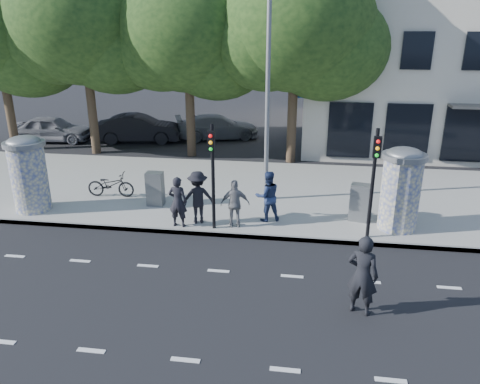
% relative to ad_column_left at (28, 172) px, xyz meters
% --- Properties ---
extents(ground, '(120.00, 120.00, 0.00)m').
position_rel_ad_column_left_xyz_m(ground, '(7.20, -4.50, -1.54)').
color(ground, black).
rests_on(ground, ground).
extents(sidewalk, '(40.00, 8.00, 0.15)m').
position_rel_ad_column_left_xyz_m(sidewalk, '(7.20, 3.00, -1.46)').
color(sidewalk, gray).
rests_on(sidewalk, ground).
extents(curb, '(40.00, 0.10, 0.16)m').
position_rel_ad_column_left_xyz_m(curb, '(7.20, -0.95, -1.46)').
color(curb, slate).
rests_on(curb, ground).
extents(lane_dash_near, '(32.00, 0.12, 0.01)m').
position_rel_ad_column_left_xyz_m(lane_dash_near, '(7.20, -6.70, -1.53)').
color(lane_dash_near, silver).
rests_on(lane_dash_near, ground).
extents(lane_dash_far, '(32.00, 0.12, 0.01)m').
position_rel_ad_column_left_xyz_m(lane_dash_far, '(7.20, -3.10, -1.53)').
color(lane_dash_far, silver).
rests_on(lane_dash_far, ground).
extents(ad_column_left, '(1.36, 1.36, 2.65)m').
position_rel_ad_column_left_xyz_m(ad_column_left, '(0.00, 0.00, 0.00)').
color(ad_column_left, beige).
rests_on(ad_column_left, sidewalk).
extents(ad_column_right, '(1.36, 1.36, 2.65)m').
position_rel_ad_column_left_xyz_m(ad_column_right, '(12.40, 0.20, 0.00)').
color(ad_column_right, beige).
rests_on(ad_column_right, sidewalk).
extents(traffic_pole_near, '(0.22, 0.31, 3.40)m').
position_rel_ad_column_left_xyz_m(traffic_pole_near, '(6.60, -0.71, 0.69)').
color(traffic_pole_near, black).
rests_on(traffic_pole_near, sidewalk).
extents(traffic_pole_far, '(0.22, 0.31, 3.40)m').
position_rel_ad_column_left_xyz_m(traffic_pole_far, '(11.40, -0.71, 0.69)').
color(traffic_pole_far, black).
rests_on(traffic_pole_far, sidewalk).
extents(street_lamp, '(0.25, 0.93, 8.00)m').
position_rel_ad_column_left_xyz_m(street_lamp, '(8.00, 2.13, 3.26)').
color(street_lamp, slate).
rests_on(street_lamp, sidewalk).
extents(tree_mid_left, '(7.20, 7.20, 9.57)m').
position_rel_ad_column_left_xyz_m(tree_mid_left, '(-1.30, 8.00, 4.96)').
color(tree_mid_left, '#38281C').
rests_on(tree_mid_left, ground).
extents(tree_near_left, '(6.80, 6.80, 8.97)m').
position_rel_ad_column_left_xyz_m(tree_near_left, '(3.70, 8.20, 4.53)').
color(tree_near_left, '#38281C').
rests_on(tree_near_left, ground).
extents(tree_center, '(7.00, 7.00, 9.30)m').
position_rel_ad_column_left_xyz_m(tree_center, '(8.70, 7.80, 4.77)').
color(tree_center, '#38281C').
rests_on(tree_center, ground).
extents(ped_b, '(0.64, 0.44, 1.67)m').
position_rel_ad_column_left_xyz_m(ped_b, '(5.44, -0.65, -0.55)').
color(ped_b, black).
rests_on(ped_b, sidewalk).
extents(ped_c, '(1.01, 0.90, 1.71)m').
position_rel_ad_column_left_xyz_m(ped_c, '(8.23, 0.22, -0.53)').
color(ped_c, navy).
rests_on(ped_c, sidewalk).
extents(ped_d, '(1.28, 0.97, 1.75)m').
position_rel_ad_column_left_xyz_m(ped_d, '(6.00, -0.26, -0.51)').
color(ped_d, black).
rests_on(ped_d, sidewalk).
extents(ped_e, '(0.99, 0.66, 1.58)m').
position_rel_ad_column_left_xyz_m(ped_e, '(7.25, -0.45, -0.60)').
color(ped_e, gray).
rests_on(ped_e, sidewalk).
extents(man_road, '(0.83, 0.68, 1.96)m').
position_rel_ad_column_left_xyz_m(man_road, '(10.81, -4.49, -0.56)').
color(man_road, black).
rests_on(man_road, ground).
extents(bicycle, '(0.71, 1.81, 0.93)m').
position_rel_ad_column_left_xyz_m(bicycle, '(2.19, 1.63, -0.92)').
color(bicycle, black).
rests_on(bicycle, sidewalk).
extents(cabinet_left, '(0.59, 0.43, 1.23)m').
position_rel_ad_column_left_xyz_m(cabinet_left, '(4.13, 1.04, -0.77)').
color(cabinet_left, '#5B5E5F').
rests_on(cabinet_left, sidewalk).
extents(cabinet_right, '(0.68, 0.56, 1.25)m').
position_rel_ad_column_left_xyz_m(cabinet_right, '(11.24, 0.67, -0.76)').
color(cabinet_right, slate).
rests_on(cabinet_right, sidewalk).
extents(car_left, '(2.13, 4.41, 1.45)m').
position_rel_ad_column_left_xyz_m(car_left, '(-4.71, 9.95, -0.81)').
color(car_left, slate).
rests_on(car_left, ground).
extents(car_mid, '(2.41, 4.88, 1.54)m').
position_rel_ad_column_left_xyz_m(car_mid, '(0.11, 10.57, -0.77)').
color(car_mid, black).
rests_on(car_mid, ground).
extents(car_right, '(3.34, 5.09, 1.37)m').
position_rel_ad_column_left_xyz_m(car_right, '(4.31, 11.98, -0.85)').
color(car_right, slate).
rests_on(car_right, ground).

